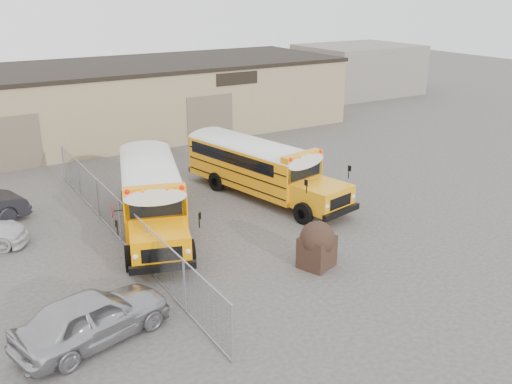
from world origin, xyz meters
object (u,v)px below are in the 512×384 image
school_bus_left (144,154)px  car_silver (92,317)px  school_bus_right (188,142)px  tarp_bundle (317,244)px

school_bus_left → car_silver: size_ratio=2.14×
car_silver → school_bus_left: bearing=-41.8°
school_bus_right → car_silver: bearing=-124.4°
tarp_bundle → car_silver: tarp_bundle is taller
school_bus_left → school_bus_right: 3.05m
tarp_bundle → car_silver: 8.14m
school_bus_left → tarp_bundle: 12.04m
school_bus_left → tarp_bundle: school_bus_left is taller
school_bus_left → tarp_bundle: (1.94, -11.86, -0.70)m
school_bus_right → tarp_bundle: 12.89m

